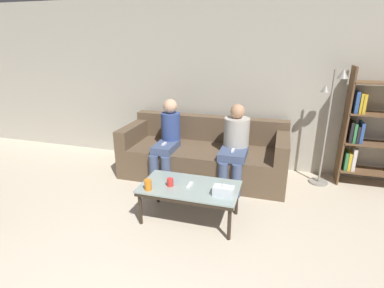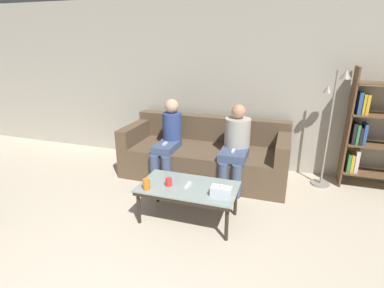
% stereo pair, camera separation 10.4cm
% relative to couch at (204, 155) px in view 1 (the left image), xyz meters
% --- Properties ---
extents(wall_back, '(12.00, 0.06, 2.60)m').
position_rel_couch_xyz_m(wall_back, '(0.00, 0.56, 0.99)').
color(wall_back, '#B7B2A3').
rests_on(wall_back, ground_plane).
extents(couch, '(2.42, 0.97, 0.85)m').
position_rel_couch_xyz_m(couch, '(0.00, 0.00, 0.00)').
color(couch, brown).
rests_on(couch, ground_plane).
extents(coffee_table, '(1.10, 0.61, 0.42)m').
position_rel_couch_xyz_m(coffee_table, '(0.15, -1.23, 0.07)').
color(coffee_table, '#8C9E99').
rests_on(coffee_table, ground_plane).
extents(cup_near_left, '(0.07, 0.07, 0.09)m').
position_rel_couch_xyz_m(cup_near_left, '(-0.06, -1.29, 0.15)').
color(cup_near_left, red).
rests_on(cup_near_left, coffee_table).
extents(cup_near_right, '(0.08, 0.08, 0.12)m').
position_rel_couch_xyz_m(cup_near_right, '(-0.26, -1.45, 0.17)').
color(cup_near_right, orange).
rests_on(cup_near_right, coffee_table).
extents(tissue_box, '(0.22, 0.12, 0.13)m').
position_rel_couch_xyz_m(tissue_box, '(0.55, -1.33, 0.16)').
color(tissue_box, silver).
rests_on(tissue_box, coffee_table).
extents(game_remote, '(0.04, 0.15, 0.02)m').
position_rel_couch_xyz_m(game_remote, '(0.15, -1.23, 0.12)').
color(game_remote, white).
rests_on(game_remote, coffee_table).
extents(bookshelf, '(0.82, 0.32, 1.65)m').
position_rel_couch_xyz_m(bookshelf, '(2.23, 0.33, 0.49)').
color(bookshelf, brown).
rests_on(bookshelf, ground_plane).
extents(standing_lamp, '(0.31, 0.26, 1.62)m').
position_rel_couch_xyz_m(standing_lamp, '(1.69, 0.19, 0.68)').
color(standing_lamp, gray).
rests_on(standing_lamp, ground_plane).
extents(seated_person_left_end, '(0.31, 0.68, 1.17)m').
position_rel_couch_xyz_m(seated_person_left_end, '(-0.49, -0.24, 0.31)').
color(seated_person_left_end, '#47567A').
rests_on(seated_person_left_end, ground_plane).
extents(seated_person_mid_left, '(0.36, 0.70, 1.15)m').
position_rel_couch_xyz_m(seated_person_mid_left, '(0.49, -0.21, 0.32)').
color(seated_person_mid_left, '#47567A').
rests_on(seated_person_mid_left, ground_plane).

